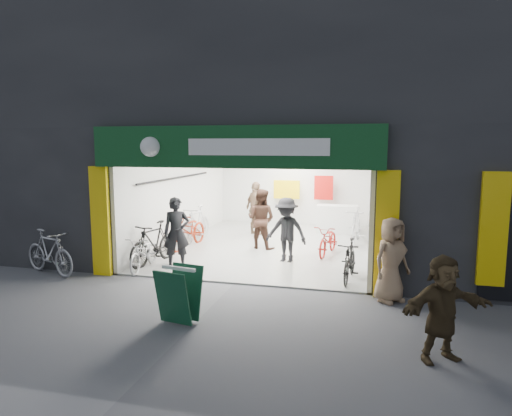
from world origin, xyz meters
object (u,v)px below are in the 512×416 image
at_px(pedestrian_near, 391,260).
at_px(sandwich_board, 179,293).
at_px(bike_right_front, 350,261).
at_px(bike_left_front, 144,253).
at_px(parked_bike, 49,252).

xyz_separation_m(pedestrian_near, sandwich_board, (-3.61, -2.07, -0.31)).
height_order(bike_right_front, pedestrian_near, pedestrian_near).
distance_m(bike_left_front, bike_right_front, 5.01).
relative_size(pedestrian_near, sandwich_board, 1.74).
xyz_separation_m(bike_right_front, sandwich_board, (-2.76, -3.25, 0.06)).
relative_size(bike_left_front, parked_bike, 0.91).
distance_m(bike_left_front, sandwich_board, 3.72).
xyz_separation_m(bike_left_front, sandwich_board, (2.24, -2.97, 0.10)).
distance_m(parked_bike, pedestrian_near, 7.86).
distance_m(bike_left_front, pedestrian_near, 5.93).
relative_size(parked_bike, sandwich_board, 1.87).
height_order(bike_right_front, sandwich_board, sandwich_board).
bearing_deg(parked_bike, pedestrian_near, -70.18).
distance_m(bike_left_front, parked_bike, 2.21).
height_order(bike_left_front, sandwich_board, sandwich_board).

